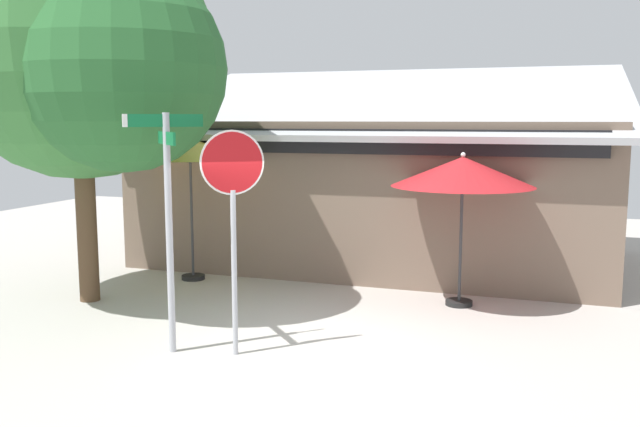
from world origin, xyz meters
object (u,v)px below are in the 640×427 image
(shade_tree, at_px, (89,51))
(patio_umbrella_crimson_center, at_px, (463,173))
(street_sign_post, at_px, (168,207))
(patio_umbrella_mustard_left, at_px, (190,150))
(stop_sign, at_px, (233,198))

(shade_tree, bearing_deg, patio_umbrella_crimson_center, 18.13)
(patio_umbrella_crimson_center, xyz_separation_m, shade_tree, (-5.61, -1.84, 1.90))
(street_sign_post, height_order, patio_umbrella_mustard_left, street_sign_post)
(shade_tree, bearing_deg, street_sign_post, -35.23)
(stop_sign, relative_size, shade_tree, 0.45)
(stop_sign, bearing_deg, patio_umbrella_mustard_left, 126.34)
(patio_umbrella_crimson_center, height_order, shade_tree, shade_tree)
(patio_umbrella_mustard_left, xyz_separation_m, shade_tree, (-0.57, -2.05, 1.62))
(patio_umbrella_crimson_center, bearing_deg, shade_tree, -161.87)
(patio_umbrella_crimson_center, distance_m, shade_tree, 6.20)
(street_sign_post, xyz_separation_m, stop_sign, (0.83, 0.18, 0.12))
(street_sign_post, relative_size, shade_tree, 0.49)
(stop_sign, xyz_separation_m, shade_tree, (-3.17, 1.47, 2.04))
(stop_sign, xyz_separation_m, patio_umbrella_crimson_center, (2.44, 3.31, 0.14))
(stop_sign, distance_m, shade_tree, 4.05)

